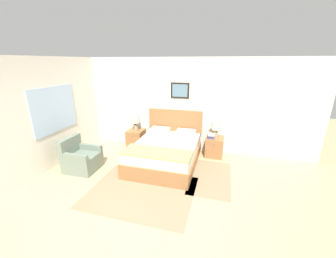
# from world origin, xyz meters

# --- Properties ---
(ground_plane) EXTENTS (16.00, 16.00, 0.00)m
(ground_plane) POSITION_xyz_m (0.00, 0.00, 0.00)
(ground_plane) COLOR tan
(wall_back) EXTENTS (7.58, 0.09, 2.60)m
(wall_back) POSITION_xyz_m (0.00, 2.98, 1.30)
(wall_back) COLOR silver
(wall_back) RESTS_ON ground_plane
(wall_left) EXTENTS (0.08, 5.35, 2.60)m
(wall_left) POSITION_xyz_m (-2.62, 1.47, 1.30)
(wall_left) COLOR silver
(wall_left) RESTS_ON ground_plane
(area_rug_main) EXTENTS (2.08, 1.64, 0.01)m
(area_rug_main) POSITION_xyz_m (-0.12, 0.57, 0.00)
(area_rug_main) COLOR #897556
(area_rug_main) RESTS_ON ground_plane
(area_rug_bedside) EXTENTS (0.88, 1.58, 0.01)m
(area_rug_bedside) POSITION_xyz_m (1.17, 1.50, 0.00)
(area_rug_bedside) COLOR #897556
(area_rug_bedside) RESTS_ON ground_plane
(bed) EXTENTS (1.56, 2.04, 1.18)m
(bed) POSITION_xyz_m (0.00, 1.90, 0.30)
(bed) COLOR #936038
(bed) RESTS_ON ground_plane
(armchair) EXTENTS (0.73, 0.70, 0.80)m
(armchair) POSITION_xyz_m (-1.85, 1.03, 0.27)
(armchair) COLOR slate
(armchair) RESTS_ON ground_plane
(nightstand_near_window) EXTENTS (0.47, 0.50, 0.53)m
(nightstand_near_window) POSITION_xyz_m (-1.16, 2.66, 0.27)
(nightstand_near_window) COLOR #936038
(nightstand_near_window) RESTS_ON ground_plane
(nightstand_by_door) EXTENTS (0.47, 0.50, 0.53)m
(nightstand_by_door) POSITION_xyz_m (1.17, 2.66, 0.27)
(nightstand_by_door) COLOR #936038
(nightstand_by_door) RESTS_ON ground_plane
(table_lamp_near_window) EXTENTS (0.25, 0.25, 0.44)m
(table_lamp_near_window) POSITION_xyz_m (-1.15, 2.68, 0.83)
(table_lamp_near_window) COLOR gray
(table_lamp_near_window) RESTS_ON nightstand_near_window
(table_lamp_by_door) EXTENTS (0.25, 0.25, 0.44)m
(table_lamp_by_door) POSITION_xyz_m (1.17, 2.68, 0.83)
(table_lamp_by_door) COLOR gray
(table_lamp_by_door) RESTS_ON nightstand_by_door
(book_thick_bottom) EXTENTS (0.20, 0.22, 0.04)m
(book_thick_bottom) POSITION_xyz_m (1.06, 2.61, 0.55)
(book_thick_bottom) COLOR #335693
(book_thick_bottom) RESTS_ON nightstand_by_door
(book_hardcover_middle) EXTENTS (0.20, 0.22, 0.02)m
(book_hardcover_middle) POSITION_xyz_m (1.06, 2.61, 0.58)
(book_hardcover_middle) COLOR #B7332D
(book_hardcover_middle) RESTS_ON book_thick_bottom
(book_novel_upper) EXTENTS (0.15, 0.25, 0.03)m
(book_novel_upper) POSITION_xyz_m (1.06, 2.61, 0.61)
(book_novel_upper) COLOR #335693
(book_novel_upper) RESTS_ON book_hardcover_middle
(book_slim_near_top) EXTENTS (0.20, 0.25, 0.04)m
(book_slim_near_top) POSITION_xyz_m (1.06, 2.61, 0.64)
(book_slim_near_top) COLOR silver
(book_slim_near_top) RESTS_ON book_novel_upper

